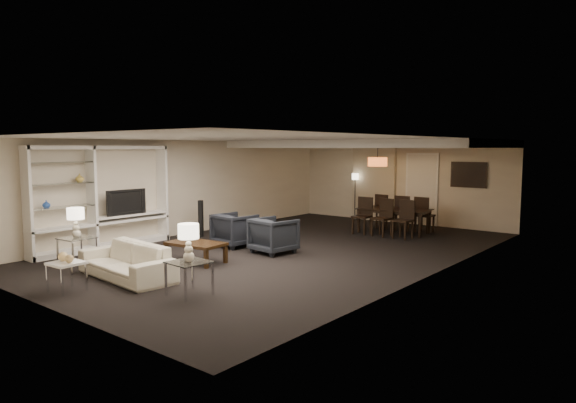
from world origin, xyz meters
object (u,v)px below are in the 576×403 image
(dining_table, at_px, (393,221))
(marble_table, at_px, (67,277))
(armchair_left, at_px, (235,230))
(side_table_right, at_px, (189,278))
(vase_amber, at_px, (80,178))
(chair_nr, at_px, (403,220))
(chair_nl, at_px, (362,216))
(chair_fl, at_px, (385,211))
(table_lamp_left, at_px, (76,223))
(sofa, at_px, (127,261))
(television, at_px, (124,202))
(side_table_left, at_px, (77,251))
(coffee_table, at_px, (196,252))
(pendant_light, at_px, (378,162))
(floor_speaker, at_px, (201,219))
(chair_fm, at_px, (404,213))
(chair_nm, at_px, (382,218))
(vase_blue, at_px, (46,204))
(chair_fr, at_px, (425,214))
(floor_lamp, at_px, (355,197))
(table_lamp_right, at_px, (189,243))
(armchair_right, at_px, (274,235))

(dining_table, bearing_deg, marble_table, -106.71)
(armchair_left, distance_m, side_table_right, 4.02)
(vase_amber, relative_size, chair_nr, 0.19)
(chair_nl, xyz_separation_m, chair_fl, (0.00, 1.30, 0.00))
(side_table_right, distance_m, table_lamp_left, 3.45)
(sofa, bearing_deg, television, 151.92)
(side_table_left, relative_size, television, 0.56)
(coffee_table, relative_size, chair_nr, 1.17)
(pendant_light, xyz_separation_m, chair_nl, (-0.12, -0.58, -1.43))
(vase_amber, bearing_deg, floor_speaker, 80.59)
(chair_fm, bearing_deg, chair_nm, 84.49)
(vase_blue, bearing_deg, side_table_right, 1.21)
(pendant_light, xyz_separation_m, chair_fr, (1.08, 0.72, -1.43))
(chair_fm, bearing_deg, side_table_left, 63.35)
(side_table_right, distance_m, television, 4.75)
(vase_amber, xyz_separation_m, chair_fr, (4.69, 7.34, -1.16))
(side_table_left, distance_m, chair_nm, 7.39)
(side_table_right, height_order, chair_nr, chair_nr)
(pendant_light, height_order, floor_lamp, pendant_light)
(coffee_table, height_order, armchair_left, armchair_left)
(pendant_light, xyz_separation_m, chair_fl, (-0.12, 0.72, -1.43))
(television, distance_m, chair_nr, 6.85)
(coffee_table, height_order, dining_table, dining_table)
(dining_table, relative_size, floor_lamp, 1.27)
(marble_table, xyz_separation_m, floor_lamp, (-0.83, 10.08, 0.50))
(table_lamp_left, xyz_separation_m, chair_nl, (2.49, 6.70, -0.34))
(side_table_left, relative_size, chair_nm, 0.59)
(chair_nm, bearing_deg, floor_lamp, 141.44)
(table_lamp_right, xyz_separation_m, vase_amber, (-4.39, 0.66, 0.82))
(vase_amber, relative_size, chair_fr, 0.19)
(sofa, bearing_deg, floor_speaker, 125.70)
(vase_amber, relative_size, chair_fl, 0.19)
(side_table_right, bearing_deg, side_table_left, 180.00)
(television, bearing_deg, chair_fm, -32.85)
(television, bearing_deg, coffee_table, -92.50)
(floor_speaker, bearing_deg, television, -124.10)
(chair_nr, relative_size, chair_fm, 1.00)
(armchair_right, relative_size, floor_speaker, 0.90)
(vase_amber, bearing_deg, chair_nr, 52.18)
(side_table_right, bearing_deg, dining_table, 92.38)
(armchair_left, xyz_separation_m, armchair_right, (1.20, 0.00, 0.00))
(table_lamp_right, bearing_deg, side_table_left, 180.00)
(chair_fl, bearing_deg, marble_table, 92.87)
(pendant_light, xyz_separation_m, coffee_table, (-0.92, -5.68, -1.71))
(armchair_right, bearing_deg, floor_speaker, 0.06)
(armchair_right, xyz_separation_m, chair_nr, (1.39, 3.40, 0.10))
(vase_amber, height_order, floor_lamp, vase_amber)
(television, bearing_deg, armchair_left, -52.50)
(table_lamp_left, height_order, dining_table, table_lamp_left)
(vase_blue, height_order, chair_nr, vase_blue)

